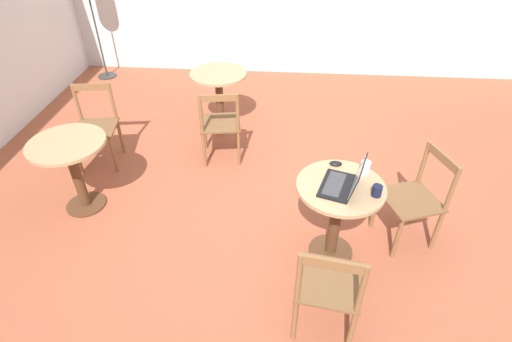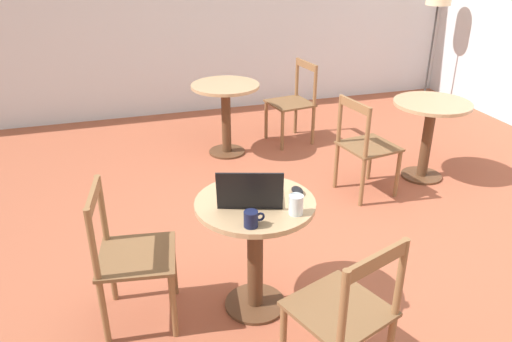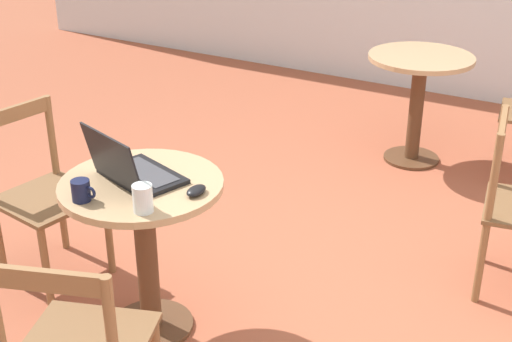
% 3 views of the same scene
% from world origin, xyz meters
% --- Properties ---
extents(ground_plane, '(16.00, 16.00, 0.00)m').
position_xyz_m(ground_plane, '(0.00, 0.00, 0.00)').
color(ground_plane, '#9E5138').
extents(cafe_table_near, '(0.66, 0.66, 0.72)m').
position_xyz_m(cafe_table_near, '(-0.57, -0.50, 0.52)').
color(cafe_table_near, '#51331E').
rests_on(cafe_table_near, ground_plane).
extents(cafe_table_far, '(0.66, 0.66, 0.72)m').
position_xyz_m(cafe_table_far, '(-0.16, 1.80, 0.52)').
color(cafe_table_far, '#51331E').
rests_on(cafe_table_far, ground_plane).
extents(chair_near_left, '(0.48, 0.48, 0.84)m').
position_xyz_m(chair_near_left, '(-1.26, -0.39, 0.43)').
color(chair_near_left, brown).
rests_on(chair_near_left, ground_plane).
extents(laptop, '(0.41, 0.36, 0.23)m').
position_xyz_m(laptop, '(-0.60, -0.51, 0.76)').
color(laptop, black).
rests_on(laptop, cafe_table_near).
extents(mouse, '(0.06, 0.10, 0.03)m').
position_xyz_m(mouse, '(-0.32, -0.48, 0.73)').
color(mouse, black).
rests_on(mouse, cafe_table_near).
extents(mug, '(0.11, 0.07, 0.08)m').
position_xyz_m(mug, '(-0.66, -0.74, 0.76)').
color(mug, '#141938').
rests_on(mug, cafe_table_near).
extents(drinking_glass, '(0.08, 0.08, 0.11)m').
position_xyz_m(drinking_glass, '(-0.41, -0.69, 0.77)').
color(drinking_glass, silver).
rests_on(drinking_glass, cafe_table_near).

